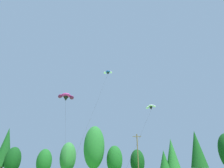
{
  "coord_description": "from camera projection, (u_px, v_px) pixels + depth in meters",
  "views": [
    {
      "loc": [
        2.6,
        -2.86,
        2.06
      ],
      "look_at": [
        2.56,
        24.43,
        14.34
      ],
      "focal_mm": 32.11,
      "sensor_mm": 36.0,
      "label": 1
    }
  ],
  "objects": [
    {
      "name": "treeline_tree_h",
      "position": [
        138.0,
        162.0,
        58.71
      ],
      "size": [
        4.17,
        4.17,
        8.79
      ],
      "color": "#472D19",
      "rests_on": "ground_plane"
    },
    {
      "name": "treeline_tree_f",
      "position": [
        94.0,
        147.0,
        55.51
      ],
      "size": [
        5.75,
        5.75,
        14.64
      ],
      "color": "#472D19",
      "rests_on": "ground_plane"
    },
    {
      "name": "parafoil_kite_high_blue_white",
      "position": [
        108.0,
        73.0,
        50.19
      ],
      "size": [
        5.47,
        19.54,
        24.69
      ],
      "color": "blue"
    },
    {
      "name": "treeline_tree_d",
      "position": [
        44.0,
        162.0,
        54.38
      ],
      "size": [
        4.08,
        4.08,
        8.43
      ],
      "color": "#472D19",
      "rests_on": "ground_plane"
    },
    {
      "name": "utility_pole",
      "position": [
        138.0,
        156.0,
        49.87
      ],
      "size": [
        2.2,
        0.26,
        11.5
      ],
      "color": "brown",
      "rests_on": "ground_plane"
    },
    {
      "name": "treeline_tree_j",
      "position": [
        172.0,
        154.0,
        59.08
      ],
      "size": [
        4.2,
        4.2,
        11.83
      ],
      "color": "#472D19",
      "rests_on": "ground_plane"
    },
    {
      "name": "treeline_tree_e",
      "position": [
        68.0,
        157.0,
        59.11
      ],
      "size": [
        4.72,
        4.72,
        10.83
      ],
      "color": "#472D19",
      "rests_on": "ground_plane"
    },
    {
      "name": "parafoil_kite_far_magenta",
      "position": [
        66.0,
        97.0,
        44.26
      ],
      "size": [
        6.59,
        17.0,
        17.31
      ],
      "color": "#D12893"
    },
    {
      "name": "treeline_tree_k",
      "position": [
        197.0,
        149.0,
        56.93
      ],
      "size": [
        4.61,
        4.61,
        13.7
      ],
      "color": "#472D19",
      "rests_on": "ground_plane"
    },
    {
      "name": "treeline_tree_c",
      "position": [
        13.0,
        160.0,
        55.21
      ],
      "size": [
        4.24,
        4.24,
        9.04
      ],
      "color": "#472D19",
      "rests_on": "ground_plane"
    },
    {
      "name": "parafoil_kite_mid_white",
      "position": [
        151.0,
        107.0,
        45.36
      ],
      "size": [
        8.91,
        20.89,
        14.85
      ],
      "color": "white"
    },
    {
      "name": "treeline_tree_b",
      "position": [
        6.0,
        147.0,
        58.4
      ],
      "size": [
        4.85,
        4.85,
        14.77
      ],
      "color": "#472D19",
      "rests_on": "ground_plane"
    },
    {
      "name": "treeline_tree_i",
      "position": [
        165.0,
        162.0,
        57.7
      ],
      "size": [
        3.46,
        3.46,
        8.45
      ],
      "color": "#472D19",
      "rests_on": "ground_plane"
    },
    {
      "name": "treeline_tree_g",
      "position": [
        115.0,
        160.0,
        54.64
      ],
      "size": [
        4.31,
        4.31,
        9.31
      ],
      "color": "#472D19",
      "rests_on": "ground_plane"
    }
  ]
}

